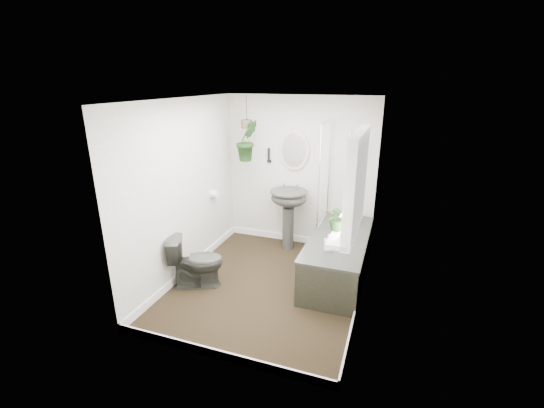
% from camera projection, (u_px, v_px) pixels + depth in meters
% --- Properties ---
extents(floor, '(2.30, 2.80, 0.02)m').
position_uv_depth(floor, '(268.00, 285.00, 4.69)').
color(floor, black).
rests_on(floor, ground).
extents(ceiling, '(2.30, 2.80, 0.02)m').
position_uv_depth(ceiling, '(267.00, 98.00, 3.93)').
color(ceiling, white).
rests_on(ceiling, ground).
extents(wall_back, '(2.30, 0.02, 2.30)m').
position_uv_depth(wall_back, '(299.00, 173.00, 5.57)').
color(wall_back, silver).
rests_on(wall_back, ground).
extents(wall_front, '(2.30, 0.02, 2.30)m').
position_uv_depth(wall_front, '(210.00, 250.00, 3.05)').
color(wall_front, silver).
rests_on(wall_front, ground).
extents(wall_left, '(0.02, 2.80, 2.30)m').
position_uv_depth(wall_left, '(183.00, 190.00, 4.68)').
color(wall_left, silver).
rests_on(wall_left, ground).
extents(wall_right, '(0.02, 2.80, 2.30)m').
position_uv_depth(wall_right, '(368.00, 211.00, 3.94)').
color(wall_right, silver).
rests_on(wall_right, ground).
extents(skirting, '(2.30, 2.80, 0.10)m').
position_uv_depth(skirting, '(268.00, 281.00, 4.67)').
color(skirting, white).
rests_on(skirting, floor).
extents(bathtub, '(0.72, 1.72, 0.58)m').
position_uv_depth(bathtub, '(338.00, 257.00, 4.78)').
color(bathtub, '#30322D').
rests_on(bathtub, floor).
extents(bath_screen, '(0.04, 0.72, 1.40)m').
position_uv_depth(bath_screen, '(324.00, 173.00, 5.00)').
color(bath_screen, silver).
rests_on(bath_screen, bathtub).
extents(shower_box, '(0.20, 0.10, 0.35)m').
position_uv_depth(shower_box, '(354.00, 151.00, 5.12)').
color(shower_box, white).
rests_on(shower_box, wall_back).
extents(oval_mirror, '(0.46, 0.03, 0.62)m').
position_uv_depth(oval_mirror, '(294.00, 150.00, 5.44)').
color(oval_mirror, beige).
rests_on(oval_mirror, wall_back).
extents(wall_sconce, '(0.04, 0.04, 0.22)m').
position_uv_depth(wall_sconce, '(269.00, 155.00, 5.59)').
color(wall_sconce, black).
rests_on(wall_sconce, wall_back).
extents(toilet_roll_holder, '(0.11, 0.11, 0.11)m').
position_uv_depth(toilet_roll_holder, '(214.00, 194.00, 5.36)').
color(toilet_roll_holder, white).
rests_on(toilet_roll_holder, wall_left).
extents(window_recess, '(0.08, 1.00, 0.90)m').
position_uv_depth(window_recess, '(357.00, 183.00, 3.18)').
color(window_recess, white).
rests_on(window_recess, wall_right).
extents(window_sill, '(0.18, 1.00, 0.04)m').
position_uv_depth(window_sill, '(346.00, 226.00, 3.34)').
color(window_sill, white).
rests_on(window_sill, wall_right).
extents(window_blinds, '(0.01, 0.86, 0.76)m').
position_uv_depth(window_blinds, '(352.00, 182.00, 3.19)').
color(window_blinds, white).
rests_on(window_blinds, wall_right).
extents(toilet, '(0.76, 0.61, 0.67)m').
position_uv_depth(toilet, '(196.00, 261.00, 4.57)').
color(toilet, '#30322D').
rests_on(toilet, floor).
extents(pedestal_sink, '(0.64, 0.58, 0.94)m').
position_uv_depth(pedestal_sink, '(288.00, 220.00, 5.56)').
color(pedestal_sink, '#30322D').
rests_on(pedestal_sink, floor).
extents(sill_plant, '(0.23, 0.20, 0.23)m').
position_uv_depth(sill_plant, '(338.00, 217.00, 3.17)').
color(sill_plant, black).
rests_on(sill_plant, window_sill).
extents(hanging_plant, '(0.42, 0.42, 0.60)m').
position_uv_depth(hanging_plant, '(247.00, 141.00, 5.29)').
color(hanging_plant, black).
rests_on(hanging_plant, ceiling).
extents(soap_bottle, '(0.11, 0.11, 0.20)m').
position_uv_depth(soap_bottle, '(328.00, 242.00, 4.30)').
color(soap_bottle, black).
rests_on(soap_bottle, bathtub).
extents(hanging_pot, '(0.16, 0.16, 0.12)m').
position_uv_depth(hanging_pot, '(247.00, 124.00, 5.21)').
color(hanging_pot, '#463E2B').
rests_on(hanging_pot, ceiling).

